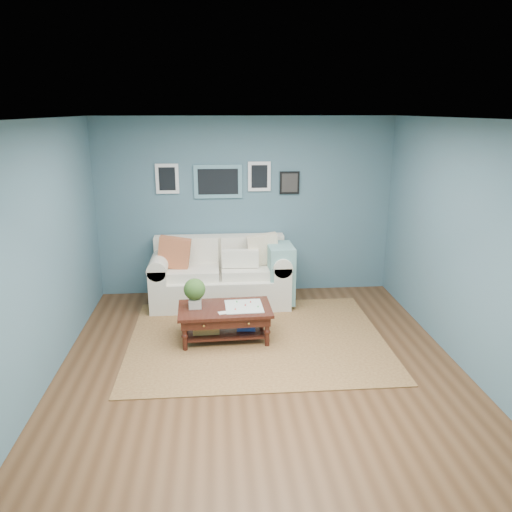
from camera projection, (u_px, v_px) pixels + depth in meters
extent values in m
plane|color=brown|center=(260.00, 367.00, 5.61)|extent=(5.00, 5.00, 0.00)
plane|color=white|center=(261.00, 119.00, 4.85)|extent=(5.00, 5.00, 0.00)
cube|color=#486973|center=(246.00, 207.00, 7.62)|extent=(4.50, 0.02, 2.70)
cube|color=#486973|center=(300.00, 372.00, 2.84)|extent=(4.50, 0.02, 2.70)
cube|color=#486973|center=(40.00, 257.00, 5.05)|extent=(0.02, 5.00, 2.70)
cube|color=#486973|center=(467.00, 247.00, 5.41)|extent=(0.02, 5.00, 2.70)
cube|color=#5D8F9C|center=(218.00, 182.00, 7.45)|extent=(0.72, 0.03, 0.50)
cube|color=black|center=(218.00, 182.00, 7.43)|extent=(0.60, 0.01, 0.38)
cube|color=white|center=(167.00, 179.00, 7.38)|extent=(0.34, 0.03, 0.44)
cube|color=white|center=(259.00, 176.00, 7.48)|extent=(0.34, 0.03, 0.44)
cube|color=black|center=(289.00, 183.00, 7.55)|extent=(0.30, 0.03, 0.34)
cube|color=brown|center=(257.00, 339.00, 6.29)|extent=(3.17, 2.54, 0.01)
cube|color=silver|center=(221.00, 289.00, 7.42)|extent=(1.50, 0.93, 0.44)
cube|color=silver|center=(220.00, 252.00, 7.63)|extent=(1.96, 0.23, 0.51)
cube|color=silver|center=(161.00, 284.00, 7.32)|extent=(0.25, 0.93, 0.65)
cube|color=silver|center=(279.00, 280.00, 7.46)|extent=(0.25, 0.93, 0.65)
cylinder|color=silver|center=(160.00, 262.00, 7.23)|extent=(0.27, 0.93, 0.27)
cylinder|color=silver|center=(279.00, 260.00, 7.37)|extent=(0.27, 0.93, 0.27)
cube|color=silver|center=(193.00, 272.00, 7.25)|extent=(0.76, 0.59, 0.14)
cube|color=silver|center=(248.00, 271.00, 7.31)|extent=(0.76, 0.59, 0.14)
cube|color=silver|center=(193.00, 250.00, 7.46)|extent=(0.76, 0.13, 0.38)
cube|color=silver|center=(246.00, 249.00, 7.52)|extent=(0.76, 0.13, 0.38)
cube|color=#CC512F|center=(174.00, 253.00, 7.15)|extent=(0.51, 0.18, 0.50)
cube|color=#F5E3CD|center=(263.00, 249.00, 7.32)|extent=(0.50, 0.19, 0.49)
cube|color=silver|center=(240.00, 258.00, 7.20)|extent=(0.53, 0.13, 0.25)
cube|color=#75ADA0|center=(280.00, 273.00, 7.29)|extent=(0.36, 0.58, 0.84)
cube|color=black|center=(225.00, 309.00, 6.18)|extent=(1.17, 0.71, 0.04)
cube|color=black|center=(225.00, 315.00, 6.20)|extent=(1.09, 0.63, 0.11)
cube|color=black|center=(225.00, 331.00, 6.26)|extent=(0.99, 0.53, 0.02)
sphere|color=gold|center=(204.00, 326.00, 5.88)|extent=(0.03, 0.03, 0.03)
sphere|color=gold|center=(249.00, 324.00, 5.94)|extent=(0.03, 0.03, 0.03)
cylinder|color=black|center=(185.00, 336.00, 5.94)|extent=(0.06, 0.06, 0.39)
cylinder|color=black|center=(267.00, 332.00, 6.05)|extent=(0.06, 0.06, 0.39)
cylinder|color=black|center=(185.00, 318.00, 6.43)|extent=(0.06, 0.06, 0.39)
cylinder|color=black|center=(262.00, 315.00, 6.54)|extent=(0.06, 0.06, 0.39)
cube|color=beige|center=(195.00, 303.00, 6.16)|extent=(0.16, 0.16, 0.11)
sphere|color=#305421|center=(195.00, 289.00, 6.11)|extent=(0.27, 0.27, 0.27)
cube|color=silver|center=(244.00, 306.00, 6.20)|extent=(0.47, 0.47, 0.01)
cube|color=#B18E47|center=(206.00, 324.00, 6.21)|extent=(0.33, 0.24, 0.19)
cube|color=#264097|center=(246.00, 325.00, 6.29)|extent=(0.24, 0.18, 0.11)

